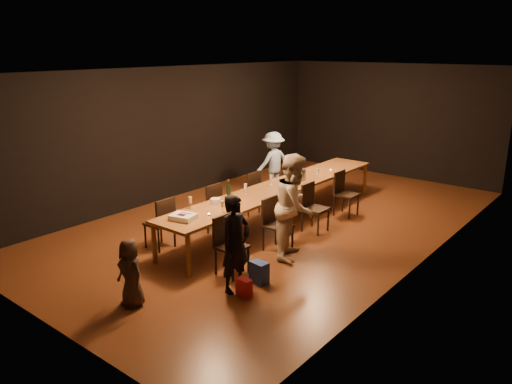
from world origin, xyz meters
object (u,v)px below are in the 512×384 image
Objects in this scene: table at (280,188)px; woman_birthday at (236,244)px; chair_right_2 at (316,208)px; chair_right_3 at (347,194)px; chair_left_0 at (159,222)px; chair_left_3 at (281,181)px; plate_stack at (216,201)px; chair_left_2 at (247,192)px; chair_right_1 at (278,225)px; champagne_bottle at (228,188)px; chair_right_0 at (232,246)px; man_blue at (273,162)px; child at (131,273)px; ice_bucket at (301,174)px; chair_left_1 at (207,206)px; birthday_cake at (183,217)px; woman_tan at (294,206)px.

woman_birthday is (1.25, -2.77, 0.02)m from table.
chair_right_3 is (0.00, 1.20, 0.00)m from chair_right_2.
chair_left_0 is 1.00× the size of chair_left_3.
chair_right_2 is 1.98m from plate_stack.
woman_birthday is (2.10, -2.77, 0.26)m from chair_left_2.
chair_right_2 is (0.00, 1.20, 0.00)m from chair_right_1.
chair_right_3 and chair_left_3 have the same top height.
champagne_bottle is at bearing -44.20° from chair_right_2.
plate_stack is (-1.03, -0.46, 0.34)m from chair_right_1.
table is 2.56m from chair_right_0.
child is (1.84, -5.65, -0.25)m from man_blue.
child is at bearing -83.99° from table.
ice_bucket is (-0.81, -0.51, 0.40)m from chair_right_3.
chair_left_3 is at bearing -144.69° from chair_right_1.
chair_left_2 is 1.00× the size of chair_left_3.
chair_right_0 is 1.00× the size of chair_left_1.
chair_right_0 reaches higher than birthday_cake.
woman_birthday is at bearing -65.68° from table.
table is at bearing 27.01° from woman_birthday.
chair_right_1 is at bearing 17.05° from woman_birthday.
woman_birthday is (2.10, -3.97, 0.26)m from chair_left_3.
chair_right_1 is 4.99× the size of plate_stack.
chair_right_2 is 4.99× the size of plate_stack.
chair_left_0 is 0.53× the size of woman_tan.
chair_right_1 is 0.97× the size of child.
chair_right_1 is 2.08× the size of birthday_cake.
table is at bearing 75.65° from champagne_bottle.
chair_left_0 is at bearing -180.00° from chair_left_3.
chair_left_3 is 3.88m from birthday_cake.
plate_stack is (0.67, -1.66, 0.34)m from chair_left_2.
birthday_cake is at bearing -80.98° from plate_stack.
chair_left_2 is (-0.85, 0.00, -0.24)m from table.
ice_bucket is (0.89, 1.89, 0.40)m from chair_left_1.
chair_left_1 is 2.64m from woman_birthday.
chair_left_3 is at bearing -125.22° from chair_right_2.
woman_tan is at bearing -90.35° from chair_left_1.
chair_left_3 is at bearing 88.09° from birthday_cake.
child is (1.27, -3.99, 0.02)m from chair_left_2.
chair_right_0 is at bearing 50.05° from woman_birthday.
man_blue reaches higher than chair_right_0.
man_blue reaches higher than chair_right_3.
table is 1.49m from chair_right_3.
champagne_bottle is (-0.26, 1.39, 0.12)m from birthday_cake.
chair_right_2 is 2.94m from chair_left_0.
chair_right_1 is at bearing -144.69° from chair_left_3.
man_blue reaches higher than birthday_cake.
child is at bearing -155.51° from chair_left_1.
woman_birthday is 0.82× the size of woman_tan.
chair_right_1 is 0.54m from woman_tan.
chair_left_1 is at bearing -178.54° from champagne_bottle.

